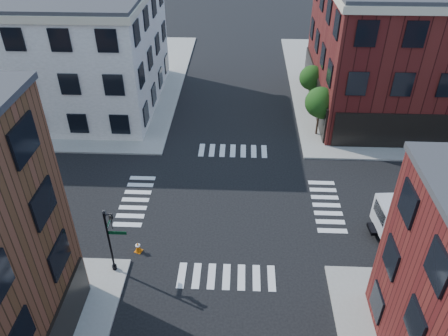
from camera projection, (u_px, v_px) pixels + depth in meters
ground at (230, 203)px, 31.91m from camera, size 120.00×120.00×0.00m
sidewalk_ne at (426, 86)px, 48.29m from camera, size 30.00×30.00×0.15m
sidewalk_nw at (53, 80)px, 49.80m from camera, size 30.00×30.00×0.15m
building_nw at (41, 49)px, 42.53m from camera, size 22.00×16.00×11.00m
tree_near at (321, 104)px, 37.99m from camera, size 2.69×2.69×4.49m
tree_far at (312, 79)px, 43.06m from camera, size 2.43×2.43×4.07m
signal_pole at (110, 235)px, 25.05m from camera, size 1.29×1.24×4.60m
box_truck at (443, 211)px, 28.19m from camera, size 8.29×3.09×3.68m
traffic_cone at (138, 247)px, 27.69m from camera, size 0.55×0.55×0.80m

